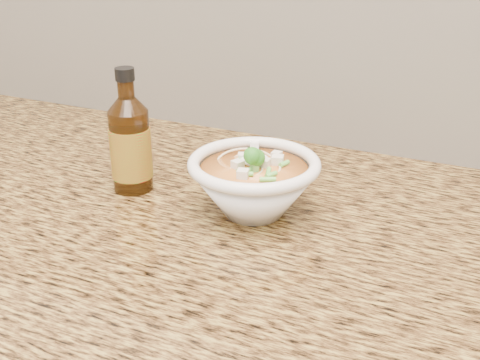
% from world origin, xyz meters
% --- Properties ---
extents(counter_slab, '(4.00, 0.68, 0.04)m').
position_xyz_m(counter_slab, '(0.00, 1.68, 0.88)').
color(counter_slab, olive).
rests_on(counter_slab, cabinet).
extents(soup_bowl, '(0.17, 0.19, 0.10)m').
position_xyz_m(soup_bowl, '(-0.13, 1.70, 0.94)').
color(soup_bowl, white).
rests_on(soup_bowl, counter_slab).
extents(hot_sauce_bottle, '(0.07, 0.07, 0.18)m').
position_xyz_m(hot_sauce_bottle, '(-0.32, 1.70, 0.97)').
color(hot_sauce_bottle, '#3C2008').
rests_on(hot_sauce_bottle, counter_slab).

